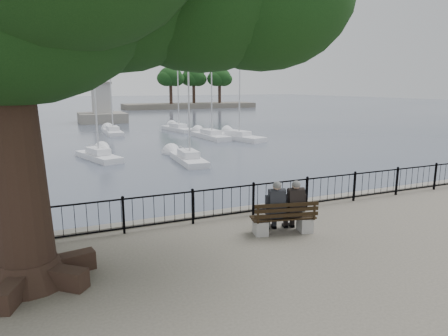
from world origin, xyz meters
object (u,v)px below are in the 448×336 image
person_right (293,208)px  lion_monument (102,106)px  bench (284,222)px  person_left (275,209)px

person_right → lion_monument: lion_monument is taller
bench → lion_monument: size_ratio=0.20×
person_right → lion_monument: size_ratio=0.16×
person_left → person_right: 0.54m
person_left → person_right: (0.53, -0.12, 0.00)m
person_right → bench: bearing=-174.5°
person_right → lion_monument: 49.14m
bench → person_left: bearing=142.9°
bench → person_right: 0.49m
bench → lion_monument: 49.18m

